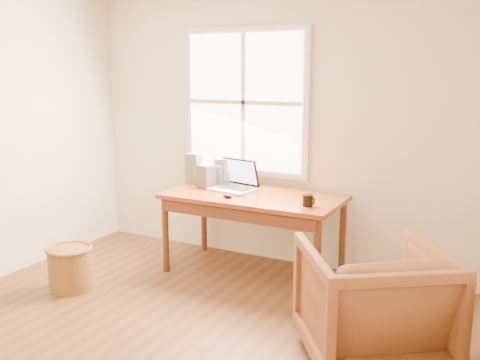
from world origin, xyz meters
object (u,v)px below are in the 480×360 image
Objects in this scene: desk at (253,197)px; coffee_mug at (308,201)px; wicker_stool at (70,269)px; cd_stack_a at (222,172)px; laptop at (232,175)px; armchair at (372,304)px.

coffee_mug is at bearing -15.71° from desk.
wicker_stool is 1.67m from cd_stack_a.
laptop is at bearing 170.06° from desk.
cd_stack_a is at bearing -69.43° from armchair.
wicker_stool is (-1.23, -1.06, -0.55)m from desk.
coffee_mug is at bearing -82.67° from armchair.
desk is 16.61× the size of coffee_mug.
desk is 3.70× the size of laptop.
laptop is 0.85m from coffee_mug.
laptop reaches higher than desk.
wicker_stool is at bearing -120.73° from cd_stack_a.
desk is 0.61m from coffee_mug.
cd_stack_a is (0.77, 1.30, 0.70)m from wicker_stool.
armchair is 1.23m from coffee_mug.
desk is at bearing 40.82° from wicker_stool.
laptop is at bearing 142.95° from coffee_mug.
wicker_stool is at bearing -139.18° from desk.
cd_stack_a is (-0.22, 0.19, -0.02)m from laptop.
cd_stack_a reaches higher than armchair.
coffee_mug reaches higher than wicker_stool.
wicker_stool is 3.77× the size of coffee_mug.
wicker_stool is at bearing -176.62° from coffee_mug.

